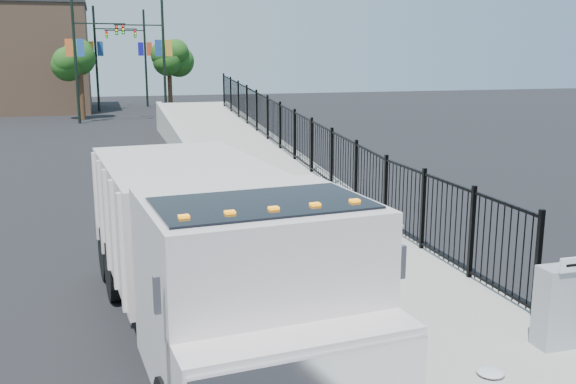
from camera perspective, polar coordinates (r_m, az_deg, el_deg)
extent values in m
plane|color=black|center=(11.94, 0.89, -9.71)|extent=(120.00, 120.00, 0.00)
cube|color=#9E998E|center=(10.96, 13.98, -11.84)|extent=(3.55, 12.00, 0.12)
cube|color=#ADAAA3|center=(10.18, 4.29, -13.31)|extent=(0.30, 12.00, 0.16)
cube|color=#9E998E|center=(27.49, -4.69, 2.86)|extent=(3.95, 24.06, 3.19)
cube|color=black|center=(23.86, 0.58, 3.65)|extent=(0.10, 28.00, 1.80)
cube|color=black|center=(10.50, -7.30, -9.44)|extent=(1.77, 7.50, 0.24)
cube|color=silver|center=(7.86, -2.92, -8.43)|extent=(2.78, 2.63, 2.18)
cube|color=silver|center=(6.92, 0.91, -16.41)|extent=(2.63, 1.00, 1.09)
cube|color=black|center=(7.40, -2.29, -4.38)|extent=(2.52, 1.64, 0.93)
cube|color=silver|center=(11.49, -9.21, -1.87)|extent=(3.03, 4.81, 1.86)
cube|color=silver|center=(6.38, -11.58, -8.95)|extent=(0.07, 0.07, 0.38)
cube|color=silver|center=(7.31, 10.10, -6.13)|extent=(0.07, 0.07, 0.38)
cube|color=orange|center=(6.67, -9.24, -2.31)|extent=(0.12, 0.10, 0.07)
cube|color=orange|center=(6.79, -5.18, -1.95)|extent=(0.12, 0.10, 0.07)
cube|color=orange|center=(6.94, -1.28, -1.59)|extent=(0.12, 0.10, 0.07)
cube|color=orange|center=(7.11, 2.43, -1.24)|extent=(0.12, 0.10, 0.07)
cube|color=orange|center=(7.32, 5.95, -0.91)|extent=(0.12, 0.10, 0.07)
cylinder|color=black|center=(12.27, -14.96, -6.82)|extent=(0.45, 1.12, 1.09)
cylinder|color=black|center=(12.69, -4.59, -5.78)|extent=(0.45, 1.12, 1.09)
cylinder|color=black|center=(13.40, -15.58, -5.22)|extent=(0.45, 1.12, 1.09)
cylinder|color=black|center=(13.80, -6.06, -4.33)|extent=(0.45, 1.12, 1.09)
imported|color=maroon|center=(10.48, 5.32, -7.48)|extent=(0.52, 0.67, 1.64)
cube|color=gray|center=(10.54, 22.70, -9.42)|extent=(0.55, 0.40, 1.25)
cube|color=white|center=(10.14, 23.82, -5.95)|extent=(0.35, 0.04, 0.22)
ellipsoid|color=silver|center=(9.59, 17.56, -15.00)|extent=(0.39, 0.39, 0.10)
cylinder|color=black|center=(43.70, -18.36, 11.03)|extent=(0.18, 0.18, 8.00)
cube|color=black|center=(43.72, -16.41, 14.17)|extent=(3.20, 0.08, 0.08)
cube|color=black|center=(43.73, -14.44, 13.82)|extent=(0.18, 0.22, 0.60)
cube|color=#234FA0|center=(43.69, -17.96, 12.11)|extent=(0.45, 0.04, 1.10)
cube|color=#E35B26|center=(43.71, -18.90, 12.04)|extent=(0.45, 0.04, 1.10)
cylinder|color=black|center=(45.44, -10.96, 11.44)|extent=(0.18, 0.18, 8.00)
cube|color=black|center=(45.35, -13.16, 14.26)|extent=(3.20, 0.08, 0.08)
cube|color=black|center=(45.27, -15.00, 13.72)|extent=(0.18, 0.22, 0.60)
cube|color=gold|center=(45.48, -10.55, 12.47)|extent=(0.45, 0.04, 1.10)
cube|color=navy|center=(45.41, -11.45, 12.43)|extent=(0.45, 0.04, 1.10)
cylinder|color=black|center=(52.77, -16.68, 11.24)|extent=(0.18, 0.18, 8.00)
cube|color=black|center=(52.82, -15.06, 13.83)|extent=(3.20, 0.08, 0.08)
cube|color=black|center=(52.87, -13.43, 13.53)|extent=(0.18, 0.22, 0.60)
cube|color=navy|center=(52.77, -16.35, 12.13)|extent=(0.45, 0.04, 1.10)
cube|color=gold|center=(52.77, -17.13, 12.08)|extent=(0.45, 0.04, 1.10)
cylinder|color=black|center=(56.32, -12.55, 11.49)|extent=(0.18, 0.18, 8.00)
cube|color=black|center=(56.26, -14.33, 13.75)|extent=(3.20, 0.08, 0.08)
cube|color=black|center=(56.21, -15.82, 13.31)|extent=(0.18, 0.22, 0.60)
cube|color=#DD4321|center=(56.34, -12.23, 12.32)|extent=(0.45, 0.04, 1.10)
cube|color=#1616A0|center=(56.29, -12.95, 12.28)|extent=(0.45, 0.04, 1.10)
cylinder|color=#382314|center=(46.16, -17.86, 8.11)|extent=(0.36, 0.36, 3.20)
sphere|color=#194714|center=(46.07, -18.06, 11.08)|extent=(2.39, 2.39, 2.39)
cylinder|color=#382314|center=(52.64, -10.44, 8.93)|extent=(0.36, 0.36, 3.20)
sphere|color=#194714|center=(52.56, -10.54, 11.54)|extent=(2.30, 2.30, 2.30)
cylinder|color=#382314|center=(57.89, -18.54, 8.78)|extent=(0.36, 0.36, 3.20)
sphere|color=#194714|center=(57.82, -18.70, 11.16)|extent=(2.81, 2.81, 2.81)
cube|color=#8C664C|center=(54.89, -22.63, 10.84)|extent=(10.00, 10.00, 8.00)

